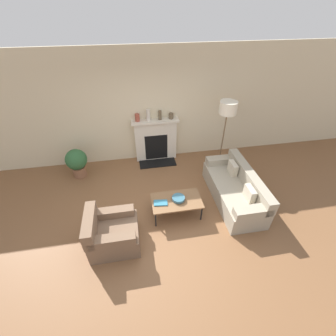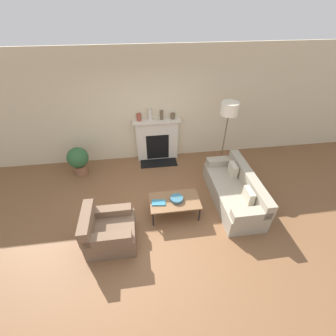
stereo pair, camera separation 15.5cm
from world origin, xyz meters
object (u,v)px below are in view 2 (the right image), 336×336
object	(u,v)px
bowl	(177,198)
mantel_vase_left	(139,117)
mantel_vase_center_right	(162,115)
coffee_table	(175,201)
floor_lamp	(229,113)
couch	(235,191)
potted_plant	(78,160)
book	(159,203)
mantel_vase_right	(173,116)
fireplace	(157,140)
armchair_near	(108,231)
mantel_vase_center_left	(150,115)

from	to	relation	value
bowl	mantel_vase_left	xyz separation A→B (m)	(-0.63, 2.14, 0.84)
bowl	mantel_vase_center_right	xyz separation A→B (m)	(-0.05, 2.14, 0.86)
coffee_table	floor_lamp	distance (m)	2.38
couch	mantel_vase_center_right	bearing A→B (deg)	-144.26
floor_lamp	potted_plant	bearing A→B (deg)	176.03
book	mantel_vase_center_right	xyz separation A→B (m)	(0.32, 2.18, 0.89)
mantel_vase_right	fireplace	bearing A→B (deg)	-178.09
armchair_near	couch	bearing A→B (deg)	-74.93
armchair_near	floor_lamp	xyz separation A→B (m)	(2.77, 1.94, 1.29)
armchair_near	floor_lamp	bearing A→B (deg)	-54.99
armchair_near	coffee_table	world-z (taller)	armchair_near
armchair_near	mantel_vase_center_left	size ratio (longest dim) A/B	3.09
couch	coffee_table	bearing A→B (deg)	-81.38
armchair_near	mantel_vase_right	bearing A→B (deg)	-30.76
couch	mantel_vase_left	size ratio (longest dim) A/B	10.09
potted_plant	mantel_vase_left	bearing A→B (deg)	16.41
couch	potted_plant	size ratio (longest dim) A/B	2.48
floor_lamp	book	bearing A→B (deg)	-140.93
book	potted_plant	distance (m)	2.52
coffee_table	potted_plant	size ratio (longest dim) A/B	1.33
coffee_table	potted_plant	distance (m)	2.76
fireplace	armchair_near	xyz separation A→B (m)	(-1.16, -2.65, -0.28)
book	mantel_vase_right	size ratio (longest dim) A/B	2.00
bowl	mantel_vase_center_right	distance (m)	2.31
fireplace	armchair_near	world-z (taller)	fireplace
mantel_vase_center_left	mantel_vase_center_right	xyz separation A→B (m)	(0.29, 0.00, -0.03)
coffee_table	mantel_vase_center_left	size ratio (longest dim) A/B	3.56
fireplace	armchair_near	size ratio (longest dim) A/B	1.39
floor_lamp	armchair_near	bearing A→B (deg)	-144.99
book	mantel_vase_right	bearing A→B (deg)	81.03
bowl	book	world-z (taller)	bowl
mantel_vase_center_left	mantel_vase_center_right	world-z (taller)	mantel_vase_center_left
coffee_table	mantel_vase_center_left	bearing A→B (deg)	98.18
coffee_table	mantel_vase_center_left	distance (m)	2.37
armchair_near	mantel_vase_center_left	bearing A→B (deg)	-20.59
book	mantel_vase_left	bearing A→B (deg)	103.36
potted_plant	armchair_near	bearing A→B (deg)	-68.18
book	fireplace	bearing A→B (deg)	91.73
bowl	mantel_vase_center_left	distance (m)	2.35
potted_plant	mantel_vase_center_right	bearing A→B (deg)	12.21
bowl	mantel_vase_right	bearing A→B (deg)	83.70
fireplace	mantel_vase_center_right	size ratio (longest dim) A/B	5.23
couch	bowl	bearing A→B (deg)	-81.30
bowl	potted_plant	bearing A→B (deg)	143.05
book	mantel_vase_center_left	size ratio (longest dim) A/B	1.02
floor_lamp	mantel_vase_right	xyz separation A→B (m)	(-1.18, 0.72, -0.33)
couch	coffee_table	size ratio (longest dim) A/B	1.86
book	mantel_vase_left	size ratio (longest dim) A/B	1.55
mantel_vase_center_right	potted_plant	size ratio (longest dim) A/B	0.31
mantel_vase_center_left	mantel_vase_center_right	bearing A→B (deg)	0.00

